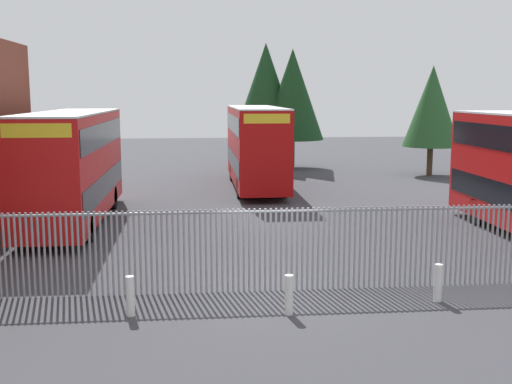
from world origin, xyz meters
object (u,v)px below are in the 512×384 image
bollard_center_front (289,295)px  bollard_near_left (130,296)px  double_decker_bus_behind_fence_left (73,163)px  double_decker_bus_behind_fence_right (256,144)px  bollard_near_right (438,283)px

bollard_center_front → bollard_near_left: bearing=176.0°
double_decker_bus_behind_fence_left → bollard_center_front: size_ratio=11.38×
bollard_near_left → bollard_center_front: (3.68, -0.26, 0.00)m
double_decker_bus_behind_fence_right → bollard_near_right: 19.63m
bollard_near_left → bollard_center_front: size_ratio=1.00×
double_decker_bus_behind_fence_left → bollard_near_left: double_decker_bus_behind_fence_left is taller
double_decker_bus_behind_fence_left → bollard_center_front: bearing=-58.2°
bollard_near_right → double_decker_bus_behind_fence_left: bearing=135.4°
bollard_near_left → double_decker_bus_behind_fence_right: bearing=76.3°
double_decker_bus_behind_fence_left → bollard_near_left: bearing=-73.3°
double_decker_bus_behind_fence_left → bollard_near_right: 15.31m
double_decker_bus_behind_fence_right → bollard_near_left: size_ratio=11.38×
double_decker_bus_behind_fence_right → bollard_center_front: size_ratio=11.38×
double_decker_bus_behind_fence_right → bollard_near_left: bearing=-103.7°
double_decker_bus_behind_fence_left → double_decker_bus_behind_fence_right: 11.87m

